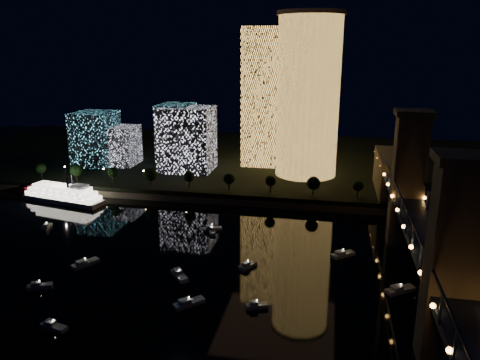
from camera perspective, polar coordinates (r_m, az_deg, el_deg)
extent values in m
plane|color=black|center=(145.90, -5.10, -13.37)|extent=(520.00, 520.00, 0.00)
cube|color=black|center=(292.37, 3.66, 2.34)|extent=(420.00, 160.00, 5.00)
cube|color=#6B5E4C|center=(218.54, 0.89, -2.65)|extent=(420.00, 6.00, 3.00)
cylinder|color=#EDAC4B|center=(247.29, 8.29, 9.85)|extent=(32.00, 32.00, 81.21)
cylinder|color=#6B5E4C|center=(246.45, 8.70, 19.51)|extent=(34.00, 34.00, 2.00)
cube|color=#EDAC4B|center=(270.20, 3.12, 10.02)|extent=(24.11, 24.11, 76.73)
cube|color=silver|center=(259.14, -6.50, 5.01)|extent=(28.34, 23.98, 34.88)
cube|color=#5BD8F8|center=(267.19, -7.74, 5.36)|extent=(17.75, 23.08, 35.50)
cube|color=silver|center=(281.32, -14.69, 4.12)|extent=(22.03, 20.03, 22.03)
cube|color=#5BD8F8|center=(283.60, -17.19, 4.88)|extent=(21.68, 23.85, 30.35)
cube|color=navy|center=(135.80, 22.38, -8.44)|extent=(10.00, 260.00, 2.00)
cube|color=#6B5E4C|center=(180.30, 19.74, -0.20)|extent=(11.00, 9.00, 48.00)
cube|color=#6B5E4C|center=(115.62, 24.48, -9.74)|extent=(11.00, 9.00, 48.00)
cube|color=#6B5E4C|center=(175.39, 20.51, 7.66)|extent=(13.00, 11.00, 2.00)
cube|color=#6B5E4C|center=(107.81, 26.00, 2.37)|extent=(13.00, 11.00, 2.00)
cube|color=navy|center=(132.24, 20.57, -5.61)|extent=(0.50, 150.00, 0.50)
cube|color=navy|center=(134.34, 24.79, -5.75)|extent=(0.50, 150.00, 0.50)
cube|color=#6B5E4C|center=(231.34, 17.79, 0.21)|extent=(12.00, 40.00, 23.00)
cube|color=navy|center=(101.78, 23.48, -14.82)|extent=(0.50, 0.50, 7.00)
cube|color=navy|center=(122.67, 21.25, -9.16)|extent=(0.50, 0.50, 7.00)
cube|color=navy|center=(144.54, 19.72, -5.18)|extent=(0.50, 0.50, 7.00)
cube|color=navy|center=(166.99, 18.62, -2.25)|extent=(0.50, 0.50, 7.00)
cube|color=navy|center=(189.82, 17.78, -0.02)|extent=(0.50, 0.50, 7.00)
sphere|color=#FF9938|center=(95.12, 24.17, -18.43)|extent=(1.20, 1.20, 1.20)
sphere|color=#FF9938|center=(134.07, 20.14, -7.67)|extent=(1.20, 1.20, 1.20)
sphere|color=#FF9938|center=(175.94, 18.07, -1.87)|extent=(1.20, 1.20, 1.20)
sphere|color=#FF9938|center=(219.05, 16.81, 1.68)|extent=(1.20, 1.20, 1.20)
cube|color=silver|center=(238.56, -20.72, -2.22)|extent=(43.63, 18.15, 2.13)
cube|color=white|center=(237.97, -20.77, -1.75)|extent=(39.98, 16.56, 1.95)
cube|color=white|center=(237.41, -20.82, -1.30)|extent=(36.33, 14.98, 1.95)
cube|color=white|center=(236.88, -20.86, -0.85)|extent=(30.95, 13.04, 1.95)
cube|color=silver|center=(229.35, -18.97, -0.76)|extent=(8.02, 6.64, 1.60)
cylinder|color=black|center=(231.10, -20.29, -0.26)|extent=(1.24, 1.24, 5.32)
cylinder|color=black|center=(233.58, -19.71, -0.04)|extent=(1.24, 1.24, 5.32)
cylinder|color=maroon|center=(252.90, -24.28, -1.23)|extent=(7.69, 9.07, 6.20)
cube|color=silver|center=(152.78, 18.96, -12.55)|extent=(9.61, 7.76, 1.20)
cube|color=silver|center=(151.41, 18.58, -12.32)|extent=(4.13, 3.89, 1.00)
sphere|color=white|center=(151.86, 19.03, -11.89)|extent=(0.36, 0.36, 0.36)
cube|color=silver|center=(139.05, -6.22, -14.71)|extent=(8.65, 8.41, 1.20)
cube|color=silver|center=(138.00, -6.76, -14.46)|extent=(3.96, 3.93, 1.00)
sphere|color=white|center=(138.05, -6.24, -13.99)|extent=(0.36, 0.36, 0.36)
cube|color=silver|center=(189.40, -3.40, -5.98)|extent=(7.85, 5.23, 1.20)
cube|color=silver|center=(188.83, -3.75, -5.70)|extent=(3.20, 2.85, 1.00)
sphere|color=white|center=(188.66, -3.41, -5.42)|extent=(0.36, 0.36, 0.36)
cube|color=silver|center=(154.17, -7.39, -11.48)|extent=(7.81, 8.54, 1.20)
cube|color=silver|center=(154.77, -7.59, -10.92)|extent=(3.73, 3.83, 1.00)
sphere|color=white|center=(153.26, -7.42, -10.82)|extent=(0.36, 0.36, 0.36)
cube|color=silver|center=(159.03, 0.97, -10.44)|extent=(5.61, 6.85, 1.20)
cube|color=silver|center=(157.89, 0.71, -10.19)|extent=(2.80, 2.96, 1.00)
sphere|color=white|center=(158.15, 0.97, -9.79)|extent=(0.36, 0.36, 0.36)
cube|color=silver|center=(137.32, -21.74, -16.30)|extent=(7.88, 4.01, 1.20)
cube|color=silver|center=(137.49, -22.13, -15.77)|extent=(3.00, 2.49, 1.00)
sphere|color=white|center=(136.30, -21.83, -15.58)|extent=(0.36, 0.36, 0.36)
cube|color=silver|center=(206.56, -22.47, -5.32)|extent=(3.14, 6.60, 1.20)
cube|color=silver|center=(205.37, -22.60, -5.13)|extent=(2.02, 2.48, 1.00)
sphere|color=white|center=(205.88, -22.53, -4.80)|extent=(0.36, 0.36, 0.36)
cube|color=silver|center=(168.97, -18.31, -9.64)|extent=(7.40, 9.50, 1.20)
cube|color=silver|center=(167.93, -18.76, -9.43)|extent=(3.77, 4.05, 1.00)
sphere|color=white|center=(168.14, -18.37, -9.03)|extent=(0.36, 0.36, 0.36)
cube|color=silver|center=(170.93, 12.44, -8.87)|extent=(8.85, 7.80, 1.20)
cube|color=silver|center=(169.69, 12.10, -8.63)|extent=(3.92, 3.78, 1.00)
sphere|color=white|center=(170.11, 12.48, -8.26)|extent=(0.36, 0.36, 0.36)
cube|color=silver|center=(159.05, -23.21, -11.84)|extent=(7.60, 5.32, 1.20)
cube|color=silver|center=(158.75, -23.66, -11.50)|extent=(3.14, 2.83, 1.00)
sphere|color=white|center=(158.17, -23.29, -11.19)|extent=(0.36, 0.36, 0.36)
cube|color=silver|center=(187.10, -3.44, -6.26)|extent=(4.56, 7.43, 1.20)
cube|color=silver|center=(187.67, -3.48, -5.83)|extent=(2.58, 2.96, 1.00)
sphere|color=white|center=(186.36, -3.45, -5.69)|extent=(0.36, 0.36, 0.36)
cube|color=silver|center=(136.97, 2.08, -15.13)|extent=(6.48, 4.06, 1.20)
cube|color=silver|center=(136.25, 1.69, -14.77)|extent=(2.60, 2.28, 1.00)
sphere|color=white|center=(135.95, 2.09, -14.41)|extent=(0.36, 0.36, 0.36)
cylinder|color=black|center=(264.13, -23.02, 0.59)|extent=(0.70, 0.70, 4.00)
sphere|color=black|center=(263.29, -23.11, 1.32)|extent=(5.29, 5.29, 5.29)
cylinder|color=black|center=(253.53, -19.27, 0.37)|extent=(0.70, 0.70, 4.00)
sphere|color=black|center=(252.67, -19.35, 1.13)|extent=(6.41, 6.41, 6.41)
cylinder|color=black|center=(244.12, -15.22, 0.13)|extent=(0.70, 0.70, 4.00)
sphere|color=black|center=(243.22, -15.28, 0.92)|extent=(5.01, 5.01, 5.01)
cylinder|color=black|center=(236.03, -10.86, -0.13)|extent=(0.70, 0.70, 4.00)
sphere|color=black|center=(235.10, -10.90, 0.69)|extent=(6.97, 6.97, 6.97)
cylinder|color=black|center=(229.40, -6.22, -0.40)|extent=(0.70, 0.70, 4.00)
sphere|color=black|center=(228.45, -6.24, 0.44)|extent=(5.51, 5.51, 5.51)
cylinder|color=black|center=(224.37, -1.33, -0.68)|extent=(0.70, 0.70, 4.00)
sphere|color=black|center=(223.39, -1.34, 0.18)|extent=(5.51, 5.51, 5.51)
cylinder|color=black|center=(221.04, 3.73, -0.97)|extent=(0.70, 0.70, 4.00)
sphere|color=black|center=(220.04, 3.75, -0.10)|extent=(5.20, 5.20, 5.20)
cylinder|color=black|center=(219.48, 8.91, -1.26)|extent=(0.70, 0.70, 4.00)
sphere|color=black|center=(218.48, 8.95, -0.38)|extent=(6.25, 6.25, 6.25)
cylinder|color=black|center=(219.75, 14.13, -1.54)|extent=(0.70, 0.70, 4.00)
sphere|color=black|center=(218.75, 14.19, -0.67)|extent=(5.11, 5.11, 5.11)
cylinder|color=black|center=(263.46, -20.52, 0.93)|extent=(0.24, 0.24, 5.00)
sphere|color=#FFCC7F|center=(262.79, -20.57, 1.52)|extent=(0.70, 0.70, 0.70)
cylinder|color=black|center=(252.71, -16.26, 0.70)|extent=(0.24, 0.24, 5.00)
sphere|color=#FFCC7F|center=(252.01, -16.31, 1.31)|extent=(0.70, 0.70, 0.70)
cylinder|color=black|center=(243.47, -11.65, 0.45)|extent=(0.24, 0.24, 5.00)
sphere|color=#FFCC7F|center=(242.75, -11.69, 1.09)|extent=(0.70, 0.70, 0.70)
cylinder|color=black|center=(235.94, -6.72, 0.18)|extent=(0.24, 0.24, 5.00)
sphere|color=#FFCC7F|center=(235.20, -6.74, 0.83)|extent=(0.70, 0.70, 0.70)
cylinder|color=black|center=(230.27, -1.50, -0.12)|extent=(0.24, 0.24, 5.00)
sphere|color=#FFCC7F|center=(229.50, -1.50, 0.56)|extent=(0.70, 0.70, 0.70)
cylinder|color=black|center=(226.60, 3.94, -0.42)|extent=(0.24, 0.24, 5.00)
sphere|color=#FFCC7F|center=(225.82, 3.95, 0.26)|extent=(0.70, 0.70, 0.70)
cylinder|color=black|center=(225.03, 9.50, -0.72)|extent=(0.24, 0.24, 5.00)
sphere|color=#FFCC7F|center=(224.25, 9.53, -0.04)|extent=(0.70, 0.70, 0.70)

